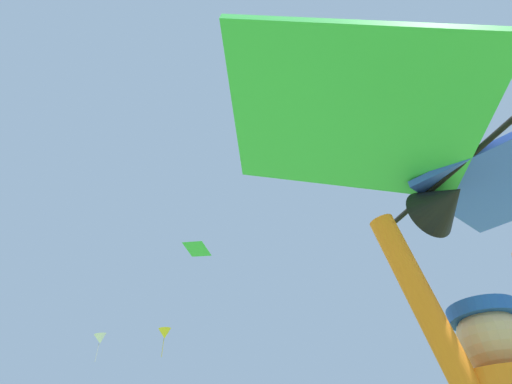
# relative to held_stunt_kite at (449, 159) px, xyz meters

# --- Properties ---
(held_stunt_kite) EXTENTS (2.22, 1.29, 0.44)m
(held_stunt_kite) POSITION_rel_held_stunt_kite_xyz_m (0.00, 0.00, 0.00)
(held_stunt_kite) COLOR black
(distant_kite_yellow_high_right) EXTENTS (1.23, 1.20, 1.90)m
(distant_kite_yellow_high_right) POSITION_rel_held_stunt_kite_xyz_m (6.24, 26.22, 8.36)
(distant_kite_yellow_high_right) COLOR yellow
(distant_kite_green_low_right) EXTENTS (0.70, 0.70, 0.23)m
(distant_kite_green_low_right) POSITION_rel_held_stunt_kite_xyz_m (1.95, 8.88, 4.68)
(distant_kite_green_low_right) COLOR green
(distant_kite_white_mid_right) EXTENTS (1.16, 1.09, 2.00)m
(distant_kite_white_mid_right) POSITION_rel_held_stunt_kite_xyz_m (2.81, 30.05, 8.61)
(distant_kite_white_mid_right) COLOR white
(distant_kite_magenta_high_left) EXTENTS (1.17, 1.19, 1.67)m
(distant_kite_magenta_high_left) POSITION_rel_held_stunt_kite_xyz_m (11.67, 10.62, 15.32)
(distant_kite_magenta_high_left) COLOR #DB2393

